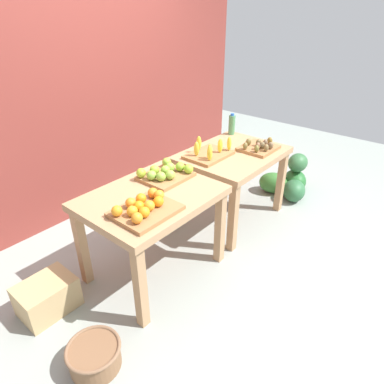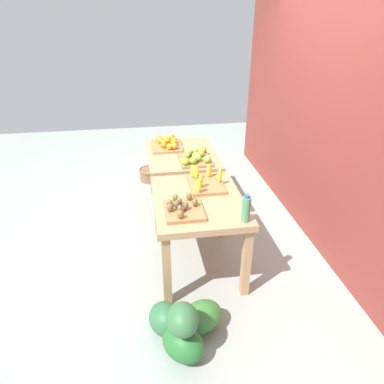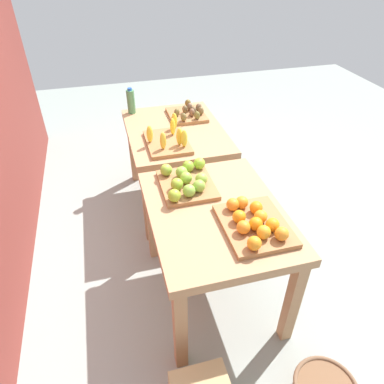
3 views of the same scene
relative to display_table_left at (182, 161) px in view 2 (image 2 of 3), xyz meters
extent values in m
plane|color=gray|center=(0.56, 0.00, -0.64)|extent=(8.00, 8.00, 0.00)
cube|color=brown|center=(0.56, 1.35, 0.86)|extent=(4.40, 0.12, 3.00)
cube|color=tan|center=(0.00, 0.00, 0.08)|extent=(1.04, 0.80, 0.06)
cube|color=tan|center=(-0.46, -0.34, -0.29)|extent=(0.07, 0.07, 0.69)
cube|color=tan|center=(0.46, -0.34, -0.29)|extent=(0.07, 0.07, 0.69)
cube|color=tan|center=(-0.46, 0.34, -0.29)|extent=(0.07, 0.07, 0.69)
cube|color=tan|center=(0.46, 0.34, -0.29)|extent=(0.07, 0.07, 0.69)
cube|color=tan|center=(1.12, 0.00, 0.08)|extent=(1.04, 0.80, 0.06)
cube|color=tan|center=(0.66, -0.34, -0.29)|extent=(0.07, 0.07, 0.69)
cube|color=tan|center=(1.58, -0.34, -0.29)|extent=(0.07, 0.07, 0.69)
cube|color=tan|center=(0.66, 0.34, -0.29)|extent=(0.07, 0.07, 0.69)
cube|color=tan|center=(1.58, 0.34, -0.29)|extent=(0.07, 0.07, 0.69)
cube|color=#A06D41|center=(-0.20, -0.16, 0.12)|extent=(0.44, 0.36, 0.03)
sphere|color=orange|center=(-0.05, -0.14, 0.18)|extent=(0.08, 0.08, 0.08)
sphere|color=orange|center=(-0.38, -0.08, 0.18)|extent=(0.10, 0.10, 0.08)
sphere|color=orange|center=(-0.17, -0.08, 0.18)|extent=(0.09, 0.09, 0.08)
sphere|color=orange|center=(-0.26, -0.07, 0.18)|extent=(0.09, 0.09, 0.08)
sphere|color=orange|center=(-0.25, -0.14, 0.18)|extent=(0.10, 0.10, 0.08)
sphere|color=orange|center=(-0.12, -0.20, 0.18)|extent=(0.10, 0.10, 0.08)
sphere|color=orange|center=(-0.28, -0.23, 0.18)|extent=(0.10, 0.10, 0.08)
sphere|color=orange|center=(-0.32, -0.16, 0.18)|extent=(0.10, 0.10, 0.08)
sphere|color=orange|center=(-0.05, -0.08, 0.18)|extent=(0.11, 0.11, 0.08)
sphere|color=orange|center=(-0.36, -0.25, 0.18)|extent=(0.10, 0.10, 0.08)
sphere|color=orange|center=(-0.20, -0.19, 0.18)|extent=(0.11, 0.11, 0.08)
cube|color=#A06D41|center=(0.28, 0.11, 0.12)|extent=(0.40, 0.34, 0.03)
sphere|color=#8EBB38|center=(0.41, 0.22, 0.18)|extent=(0.09, 0.09, 0.08)
sphere|color=#8BAF40|center=(0.24, 0.02, 0.18)|extent=(0.11, 0.11, 0.08)
sphere|color=#91B432|center=(0.23, 0.19, 0.18)|extent=(0.11, 0.11, 0.08)
sphere|color=#8CBF3C|center=(0.28, 0.12, 0.18)|extent=(0.09, 0.09, 0.08)
sphere|color=#83BD3E|center=(0.35, 0.13, 0.18)|extent=(0.09, 0.09, 0.08)
sphere|color=#82B640|center=(0.14, 0.13, 0.18)|extent=(0.08, 0.08, 0.08)
sphere|color=#85B02F|center=(0.41, 0.07, 0.18)|extent=(0.11, 0.11, 0.08)
sphere|color=#8ABE30|center=(0.43, -0.02, 0.18)|extent=(0.10, 0.10, 0.08)
sphere|color=#94B32E|center=(0.12, 0.23, 0.18)|extent=(0.11, 0.11, 0.08)
sphere|color=#83B23D|center=(0.17, 0.06, 0.18)|extent=(0.11, 0.11, 0.08)
cube|color=#A06D41|center=(0.88, 0.12, 0.12)|extent=(0.44, 0.32, 0.03)
ellipsoid|color=yellow|center=(0.79, 0.04, 0.21)|extent=(0.05, 0.06, 0.14)
ellipsoid|color=yellow|center=(0.97, 0.05, 0.21)|extent=(0.06, 0.06, 0.14)
ellipsoid|color=yellow|center=(1.07, 0.01, 0.21)|extent=(0.07, 0.07, 0.14)
ellipsoid|color=yellow|center=(0.89, 0.25, 0.21)|extent=(0.06, 0.06, 0.14)
ellipsoid|color=yellow|center=(0.76, 0.17, 0.21)|extent=(0.06, 0.06, 0.14)
ellipsoid|color=yellow|center=(0.75, 0.01, 0.21)|extent=(0.05, 0.06, 0.14)
cube|color=#A06D41|center=(1.34, -0.16, 0.12)|extent=(0.36, 0.32, 0.03)
ellipsoid|color=brown|center=(1.20, -0.22, 0.18)|extent=(0.07, 0.07, 0.07)
ellipsoid|color=brown|center=(1.30, -0.06, 0.18)|extent=(0.07, 0.07, 0.07)
ellipsoid|color=brown|center=(1.27, -0.19, 0.18)|extent=(0.06, 0.05, 0.07)
ellipsoid|color=brown|center=(1.35, -0.15, 0.18)|extent=(0.07, 0.07, 0.07)
ellipsoid|color=brown|center=(1.31, -0.22, 0.18)|extent=(0.07, 0.06, 0.07)
ellipsoid|color=brown|center=(1.39, -0.20, 0.18)|extent=(0.06, 0.05, 0.07)
ellipsoid|color=brown|center=(1.19, -0.09, 0.18)|extent=(0.07, 0.07, 0.07)
ellipsoid|color=brown|center=(1.28, -0.27, 0.18)|extent=(0.07, 0.07, 0.07)
ellipsoid|color=brown|center=(1.36, -0.28, 0.18)|extent=(0.06, 0.07, 0.07)
ellipsoid|color=brown|center=(1.48, -0.20, 0.18)|extent=(0.05, 0.06, 0.07)
cylinder|color=#4C8C59|center=(1.55, 0.31, 0.22)|extent=(0.07, 0.07, 0.21)
cylinder|color=blue|center=(1.55, 0.31, 0.33)|extent=(0.04, 0.04, 0.02)
ellipsoid|color=#24622B|center=(2.13, -0.28, -0.51)|extent=(0.43, 0.41, 0.26)
ellipsoid|color=#35722F|center=(1.91, -0.10, -0.51)|extent=(0.36, 0.41, 0.25)
ellipsoid|color=#2D633A|center=(1.89, -0.38, -0.51)|extent=(0.38, 0.35, 0.25)
ellipsoid|color=#32653A|center=(2.13, -0.28, -0.27)|extent=(0.27, 0.22, 0.22)
cylinder|color=brown|center=(-0.88, -0.35, -0.56)|extent=(0.32, 0.32, 0.16)
torus|color=brown|center=(-0.88, -0.35, -0.48)|extent=(0.35, 0.35, 0.02)
cube|color=tan|center=(-0.83, 0.30, -0.51)|extent=(0.40, 0.30, 0.25)
camera|label=1|loc=(-1.53, -1.69, 1.39)|focal=31.64mm
camera|label=2|loc=(3.86, -0.49, 1.65)|focal=33.07mm
camera|label=3|loc=(-1.55, 0.56, 1.46)|focal=32.94mm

